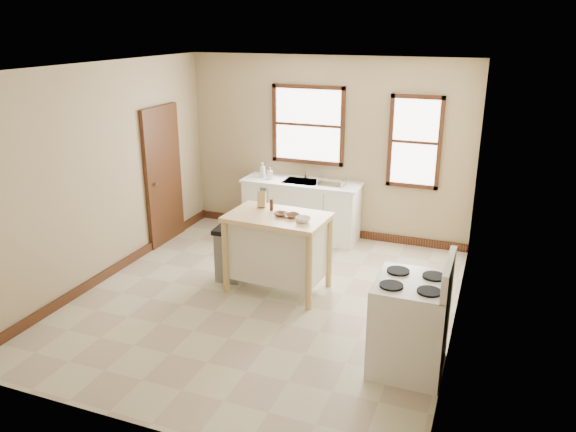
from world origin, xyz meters
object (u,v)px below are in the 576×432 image
object	(u,v)px
kitchen_island	(278,253)
pepper_grinder	(271,205)
bowl_a	(281,214)
gas_stove	(410,313)
soap_bottle_b	(270,173)
trash_bin	(230,254)
bowl_c	(303,220)
knife_block	(262,200)
soap_bottle_a	(263,170)
bowl_b	(292,216)
dish_rack	(332,182)

from	to	relation	value
kitchen_island	pepper_grinder	xyz separation A→B (m)	(-0.14, 0.15, 0.58)
bowl_a	gas_stove	size ratio (longest dim) A/B	0.14
soap_bottle_b	gas_stove	size ratio (longest dim) A/B	0.15
trash_bin	bowl_c	bearing A→B (deg)	-12.29
knife_block	soap_bottle_a	bearing A→B (deg)	99.17
pepper_grinder	bowl_b	distance (m)	0.38
soap_bottle_b	dish_rack	bearing A→B (deg)	-21.12
soap_bottle_a	bowl_c	bearing A→B (deg)	-38.27
bowl_c	trash_bin	world-z (taller)	bowl_c
pepper_grinder	dish_rack	bearing A→B (deg)	80.16
bowl_a	pepper_grinder	bearing A→B (deg)	140.34
bowl_b	pepper_grinder	bearing A→B (deg)	155.99
pepper_grinder	bowl_c	world-z (taller)	pepper_grinder
knife_block	bowl_a	world-z (taller)	knife_block
kitchen_island	bowl_c	xyz separation A→B (m)	(0.38, -0.12, 0.53)
knife_block	trash_bin	xyz separation A→B (m)	(-0.39, -0.19, -0.74)
dish_rack	bowl_a	distance (m)	1.83
soap_bottle_b	bowl_a	size ratio (longest dim) A/B	1.13
soap_bottle_a	knife_block	size ratio (longest dim) A/B	1.19
bowl_c	gas_stove	distance (m)	1.84
dish_rack	kitchen_island	xyz separation A→B (m)	(-0.15, -1.82, -0.47)
kitchen_island	pepper_grinder	world-z (taller)	pepper_grinder
soap_bottle_b	dish_rack	distance (m)	1.01
soap_bottle_a	bowl_b	size ratio (longest dim) A/B	1.38
soap_bottle_a	pepper_grinder	size ratio (longest dim) A/B	1.59
kitchen_island	gas_stove	xyz separation A→B (m)	(1.84, -1.14, 0.10)
bowl_a	bowl_b	size ratio (longest dim) A/B	0.95
pepper_grinder	bowl_a	distance (m)	0.25
pepper_grinder	trash_bin	distance (m)	0.91
dish_rack	bowl_b	size ratio (longest dim) A/B	2.29
soap_bottle_a	soap_bottle_b	xyz separation A→B (m)	(0.15, -0.05, -0.03)
pepper_grinder	bowl_a	xyz separation A→B (m)	(0.18, -0.15, -0.05)
soap_bottle_b	bowl_a	bearing A→B (deg)	-84.76
knife_block	pepper_grinder	distance (m)	0.19
soap_bottle_b	trash_bin	bearing A→B (deg)	-105.73
knife_block	bowl_c	bearing A→B (deg)	-40.70
dish_rack	kitchen_island	bearing A→B (deg)	-109.06
soap_bottle_a	trash_bin	distance (m)	1.98
dish_rack	bowl_b	bearing A→B (deg)	-102.84
knife_block	bowl_c	world-z (taller)	knife_block
pepper_grinder	bowl_a	size ratio (longest dim) A/B	0.91
bowl_b	kitchen_island	bearing A→B (deg)	178.36
bowl_c	trash_bin	bearing A→B (deg)	171.95
dish_rack	gas_stove	world-z (taller)	gas_stove
dish_rack	knife_block	distance (m)	1.67
bowl_a	trash_bin	distance (m)	0.99
soap_bottle_a	bowl_c	world-z (taller)	soap_bottle_a
pepper_grinder	bowl_c	size ratio (longest dim) A/B	0.82
soap_bottle_a	trash_bin	xyz separation A→B (m)	(0.31, -1.84, -0.67)
knife_block	bowl_b	bearing A→B (deg)	-38.28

